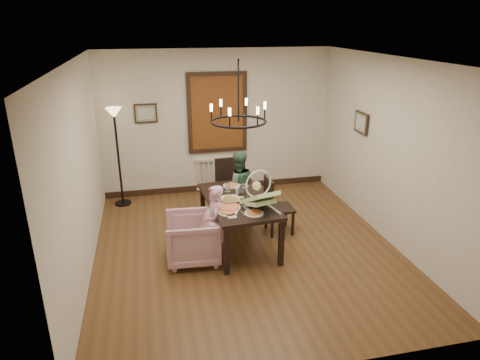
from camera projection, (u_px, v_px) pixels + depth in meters
name	position (u px, v px, depth m)	size (l,w,h in m)	color
room_shell	(241.00, 154.00, 6.40)	(4.51, 5.00, 2.81)	brown
dining_table	(239.00, 204.00, 6.44)	(1.04, 1.69, 0.76)	black
chair_far	(230.00, 188.00, 7.50)	(0.45, 0.45, 1.02)	black
chair_right	(280.00, 205.00, 6.91)	(0.42, 0.42, 0.96)	black
armchair	(192.00, 238.00, 6.13)	(0.75, 0.77, 0.70)	#CC9CA8
elderly_woman	(215.00, 230.00, 6.11)	(0.35, 0.23, 0.95)	#D395B6
seated_man	(238.00, 193.00, 7.25)	(0.51, 0.40, 1.06)	#3B6348
baby_bouncer	(259.00, 196.00, 6.01)	(0.43, 0.60, 0.39)	#C0EDA3
salad_bowl	(230.00, 200.00, 6.28)	(0.34, 0.34, 0.08)	white
pizza_platter	(228.00, 207.00, 6.09)	(0.35, 0.35, 0.04)	tan
drinking_glass	(242.00, 190.00, 6.56)	(0.08, 0.08, 0.15)	silver
window_blinds	(217.00, 113.00, 8.24)	(1.00, 0.03, 1.40)	brown
radiator	(218.00, 173.00, 8.70)	(0.92, 0.12, 0.62)	silver
picture_back	(146.00, 113.00, 7.96)	(0.42, 0.03, 0.36)	black
picture_right	(361.00, 123.00, 7.24)	(0.42, 0.03, 0.36)	black
floor_lamp	(119.00, 159.00, 7.82)	(0.30, 0.30, 1.80)	black
chandelier	(238.00, 121.00, 5.99)	(0.80, 0.80, 0.04)	black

